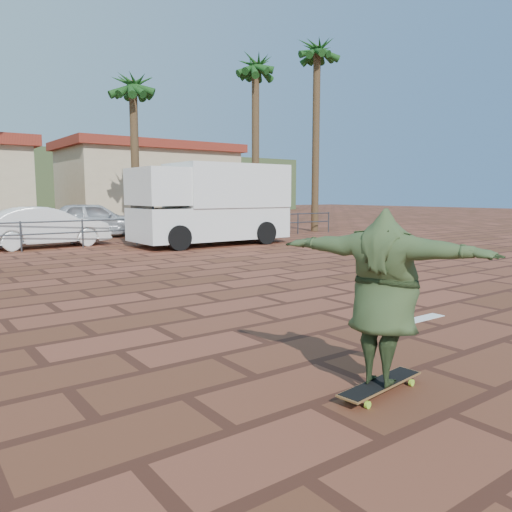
{
  "coord_description": "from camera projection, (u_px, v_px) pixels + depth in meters",
  "views": [
    {
      "loc": [
        -5.44,
        -5.65,
        1.88
      ],
      "look_at": [
        -0.3,
        1.32,
        0.8
      ],
      "focal_mm": 35.0,
      "sensor_mm": 36.0,
      "label": 1
    }
  ],
  "objects": [
    {
      "name": "palm_far_right",
      "position": [
        317.0,
        57.0,
        24.34
      ],
      "size": [
        2.4,
        2.4,
        10.05
      ],
      "color": "brown",
      "rests_on": "ground"
    },
    {
      "name": "palm_right",
      "position": [
        255.0,
        72.0,
        23.49
      ],
      "size": [
        2.4,
        2.4,
        9.05
      ],
      "color": "brown",
      "rests_on": "ground"
    },
    {
      "name": "palm_center",
      "position": [
        133.0,
        90.0,
        21.61
      ],
      "size": [
        2.4,
        2.4,
        7.75
      ],
      "color": "brown",
      "rests_on": "ground"
    },
    {
      "name": "guardrail",
      "position": [
        82.0,
        228.0,
        17.45
      ],
      "size": [
        24.06,
        0.06,
        1.0
      ],
      "color": "#47494F",
      "rests_on": "ground"
    },
    {
      "name": "street_sign",
      "position": [
        264.0,
        197.0,
        19.53
      ],
      "size": [
        0.5,
        0.2,
        2.53
      ],
      "rotation": [
        0.0,
        0.0,
        -0.31
      ],
      "color": "gray",
      "rests_on": "ground"
    },
    {
      "name": "ground",
      "position": [
        320.0,
        313.0,
        7.95
      ],
      "size": [
        120.0,
        120.0,
        0.0
      ],
      "primitive_type": "plane",
      "color": "brown",
      "rests_on": "ground"
    },
    {
      "name": "skateboarder",
      "position": [
        384.0,
        297.0,
        4.62
      ],
      "size": [
        1.15,
        2.09,
        1.65
      ],
      "primitive_type": "imported",
      "rotation": [
        0.0,
        0.0,
        1.89
      ],
      "color": "#364A28",
      "rests_on": "longboard"
    },
    {
      "name": "car_silver",
      "position": [
        94.0,
        220.0,
        21.65
      ],
      "size": [
        4.8,
        2.65,
        1.54
      ],
      "primitive_type": "imported",
      "rotation": [
        0.0,
        0.0,
        1.38
      ],
      "color": "silver",
      "rests_on": "ground"
    },
    {
      "name": "paint_stripe",
      "position": [
        411.0,
        321.0,
        7.4
      ],
      "size": [
        1.4,
        0.22,
        0.01
      ],
      "primitive_type": "cube",
      "color": "white",
      "rests_on": "ground"
    },
    {
      "name": "longboard",
      "position": [
        381.0,
        384.0,
        4.72
      ],
      "size": [
        1.11,
        0.37,
        0.11
      ],
      "rotation": [
        0.0,
        0.0,
        0.12
      ],
      "color": "olive",
      "rests_on": "ground"
    },
    {
      "name": "car_white",
      "position": [
        45.0,
        227.0,
        17.66
      ],
      "size": [
        4.45,
        1.87,
        1.43
      ],
      "primitive_type": "imported",
      "rotation": [
        0.0,
        0.0,
        1.65
      ],
      "color": "white",
      "rests_on": "ground"
    },
    {
      "name": "building_east",
      "position": [
        149.0,
        183.0,
        31.52
      ],
      "size": [
        10.6,
        6.6,
        5.0
      ],
      "color": "beige",
      "rests_on": "ground"
    },
    {
      "name": "campervan",
      "position": [
        212.0,
        202.0,
        18.52
      ],
      "size": [
        5.76,
        2.55,
        2.98
      ],
      "rotation": [
        0.0,
        0.0,
        -0.0
      ],
      "color": "white",
      "rests_on": "ground"
    }
  ]
}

